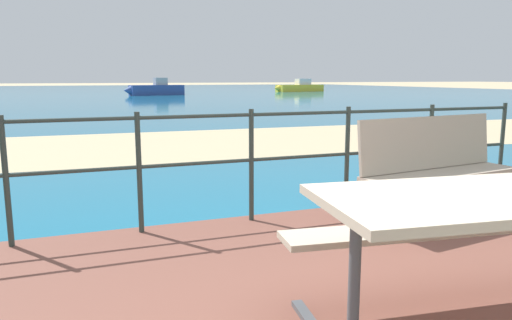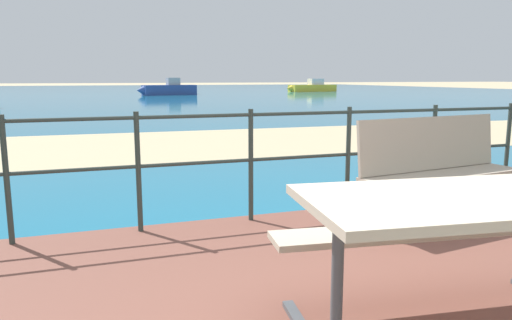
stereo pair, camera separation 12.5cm
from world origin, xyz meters
The scene contains 7 objects.
sea_water centered at (0.00, 40.00, 0.01)m, with size 90.00×90.00×0.01m, color #196B8E.
beach_strip centered at (0.00, 8.19, 0.01)m, with size 54.00×4.57×0.01m, color tan.
picnic_table centered at (0.31, -0.02, 0.65)m, with size 1.90×1.67×0.79m.
park_bench centered at (1.55, 1.89, 0.61)m, with size 1.64×0.64×0.94m.
railing_fence centered at (0.00, 2.46, 0.68)m, with size 5.94×0.04×1.01m.
boat_near centered at (18.93, 40.75, 0.41)m, with size 5.38×2.06×1.21m.
boat_mid centered at (4.47, 35.80, 0.44)m, with size 4.64×1.82×1.31m.
Camera 2 is at (-1.34, -1.58, 1.34)m, focal length 33.96 mm.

